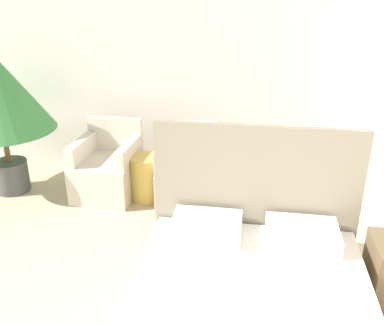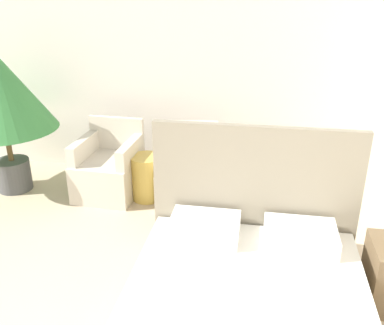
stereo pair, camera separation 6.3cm
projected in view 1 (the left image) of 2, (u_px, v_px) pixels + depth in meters
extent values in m
cube|color=silver|center=(194.00, 58.00, 4.92)|extent=(10.00, 0.06, 2.90)
cube|color=gray|center=(255.00, 201.00, 3.43)|extent=(1.62, 0.06, 1.28)
cube|color=white|center=(206.00, 227.00, 3.28)|extent=(0.53, 0.39, 0.14)
cube|color=white|center=(302.00, 235.00, 3.18)|extent=(0.53, 0.39, 0.14)
cube|color=beige|center=(107.00, 177.00, 4.84)|extent=(0.68, 0.74, 0.43)
cube|color=beige|center=(115.00, 134.00, 4.98)|extent=(0.65, 0.08, 0.39)
cube|color=beige|center=(82.00, 149.00, 4.76)|extent=(0.12, 0.65, 0.22)
cube|color=beige|center=(129.00, 152.00, 4.67)|extent=(0.12, 0.65, 0.22)
cube|color=beige|center=(187.00, 183.00, 4.71)|extent=(0.73, 0.79, 0.43)
cube|color=beige|center=(188.00, 137.00, 4.86)|extent=(0.65, 0.14, 0.39)
cube|color=beige|center=(161.00, 155.00, 4.59)|extent=(0.18, 0.65, 0.22)
cube|color=beige|center=(212.00, 156.00, 4.58)|extent=(0.18, 0.65, 0.22)
cylinder|color=#4C4C4C|center=(12.00, 176.00, 4.95)|extent=(0.38, 0.38, 0.37)
cylinder|color=brown|center=(6.00, 146.00, 4.81)|extent=(0.06, 0.06, 0.38)
cylinder|color=gold|center=(146.00, 178.00, 4.75)|extent=(0.36, 0.36, 0.50)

